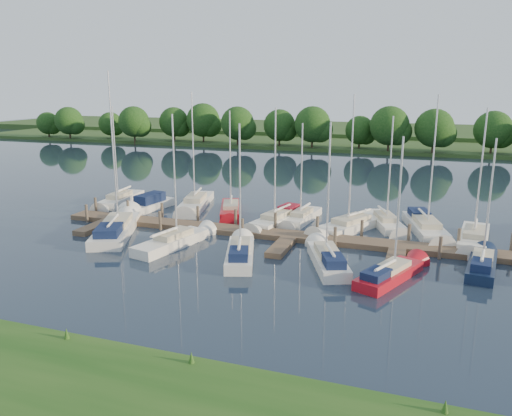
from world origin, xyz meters
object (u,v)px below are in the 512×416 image
(motorboat, at_px, (149,206))
(sailboat_n_5, at_px, (302,219))
(dock, at_px, (289,238))
(sailboat_s_2, at_px, (240,254))
(sailboat_n_0, at_px, (120,201))

(motorboat, bearing_deg, sailboat_n_5, -168.78)
(dock, relative_size, motorboat, 6.14)
(sailboat_s_2, bearing_deg, dock, 49.04)
(sailboat_n_5, xyz_separation_m, sailboat_s_2, (-1.61, -10.78, 0.06))
(sailboat_n_0, relative_size, motorboat, 1.55)
(dock, xyz_separation_m, sailboat_n_0, (-19.34, 6.27, 0.08))
(dock, distance_m, sailboat_n_0, 20.33)
(dock, height_order, sailboat_n_0, sailboat_n_0)
(sailboat_n_0, height_order, sailboat_n_5, sailboat_n_0)
(sailboat_s_2, bearing_deg, sailboat_n_5, 63.20)
(sailboat_n_5, bearing_deg, motorboat, 8.56)
(dock, bearing_deg, sailboat_n_0, 162.04)
(sailboat_n_5, relative_size, sailboat_s_2, 0.93)
(dock, height_order, sailboat_n_5, sailboat_n_5)
(motorboat, relative_size, sailboat_s_2, 0.68)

